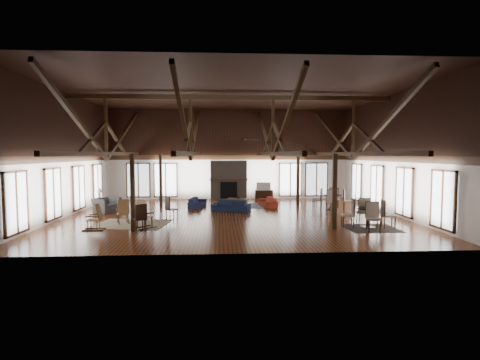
{
  "coord_description": "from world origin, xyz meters",
  "views": [
    {
      "loc": [
        -0.62,
        -18.21,
        3.04
      ],
      "look_at": [
        0.44,
        1.0,
        1.7
      ],
      "focal_mm": 28.0,
      "sensor_mm": 36.0,
      "label": 1
    }
  ],
  "objects": [
    {
      "name": "floor",
      "position": [
        0.0,
        0.0,
        0.0
      ],
      "size": [
        16.0,
        16.0,
        0.0
      ],
      "primitive_type": "plane",
      "color": "brown",
      "rests_on": "ground"
    },
    {
      "name": "coffee_table",
      "position": [
        0.43,
        3.28,
        0.41
      ],
      "size": [
        1.34,
        0.96,
        0.46
      ],
      "rotation": [
        0.0,
        0.0,
        -0.33
      ],
      "color": "brown",
      "rests_on": "floor"
    },
    {
      "name": "television",
      "position": [
        2.35,
        6.75,
        0.86
      ],
      "size": [
        0.95,
        0.2,
        0.54
      ],
      "primitive_type": "imported",
      "rotation": [
        0.0,
        0.0,
        -0.08
      ],
      "color": "#B2B2B2",
      "rests_on": "tv_console"
    },
    {
      "name": "cup_near",
      "position": [
        5.56,
        -3.24,
        0.87
      ],
      "size": [
        0.15,
        0.15,
        0.09
      ],
      "primitive_type": "imported",
      "rotation": [
        0.0,
        0.0,
        -0.43
      ],
      "color": "#B2B2B2",
      "rests_on": "cafe_table_near"
    },
    {
      "name": "ceiling_fan",
      "position": [
        0.5,
        -1.0,
        3.73
      ],
      "size": [
        1.6,
        1.6,
        0.75
      ],
      "color": "black",
      "rests_on": "roof_truss"
    },
    {
      "name": "wall_left",
      "position": [
        -8.0,
        0.0,
        3.0
      ],
      "size": [
        0.02,
        14.0,
        6.0
      ],
      "primitive_type": "cube",
      "color": "white",
      "rests_on": "floor"
    },
    {
      "name": "roof_truss",
      "position": [
        0.0,
        0.0,
        4.03
      ],
      "size": [
        15.6,
        14.07,
        3.14
      ],
      "color": "#321E0E",
      "rests_on": "wall_back"
    },
    {
      "name": "wall_back",
      "position": [
        0.0,
        7.0,
        3.0
      ],
      "size": [
        16.0,
        0.02,
        6.0
      ],
      "primitive_type": "cube",
      "color": "white",
      "rests_on": "floor"
    },
    {
      "name": "cafe_table_far",
      "position": [
        5.55,
        1.75,
        0.57
      ],
      "size": [
        2.19,
        2.19,
        1.13
      ],
      "rotation": [
        0.0,
        0.0,
        -0.42
      ],
      "color": "black",
      "rests_on": "floor"
    },
    {
      "name": "tv_console",
      "position": [
        2.38,
        6.75,
        0.3
      ],
      "size": [
        1.18,
        0.44,
        0.59
      ],
      "primitive_type": "cube",
      "color": "black",
      "rests_on": "floor"
    },
    {
      "name": "fireplace",
      "position": [
        0.0,
        6.67,
        1.29
      ],
      "size": [
        2.5,
        0.69,
        2.6
      ],
      "color": "brown",
      "rests_on": "floor"
    },
    {
      "name": "rug_navy",
      "position": [
        0.39,
        3.38,
        0.01
      ],
      "size": [
        3.07,
        2.42,
        0.01
      ],
      "primitive_type": "cube",
      "rotation": [
        0.0,
        0.0,
        0.09
      ],
      "color": "#1A1F49",
      "rests_on": "floor"
    },
    {
      "name": "post_grid",
      "position": [
        0.0,
        0.0,
        1.52
      ],
      "size": [
        8.16,
        7.16,
        3.05
      ],
      "color": "#321E0E",
      "rests_on": "floor"
    },
    {
      "name": "rocking_chair_a",
      "position": [
        -4.84,
        -1.69,
        0.5
      ],
      "size": [
        0.72,
        0.93,
        1.07
      ],
      "rotation": [
        0.0,
        0.0,
        0.39
      ],
      "color": "#9A693A",
      "rests_on": "floor"
    },
    {
      "name": "side_chair_b",
      "position": [
        -3.7,
        -3.63,
        0.65
      ],
      "size": [
        0.64,
        0.64,
        1.11
      ],
      "rotation": [
        0.0,
        0.0,
        0.54
      ],
      "color": "black",
      "rests_on": "floor"
    },
    {
      "name": "armchair",
      "position": [
        -6.48,
        1.41,
        0.38
      ],
      "size": [
        1.48,
        1.53,
        0.76
      ],
      "primitive_type": "imported",
      "rotation": [
        0.0,
        0.0,
        1.01
      ],
      "color": "#353538",
      "rests_on": "floor"
    },
    {
      "name": "cup_far",
      "position": [
        5.58,
        1.79,
        0.86
      ],
      "size": [
        0.11,
        0.11,
        0.09
      ],
      "primitive_type": "imported",
      "rotation": [
        0.0,
        0.0,
        -0.0
      ],
      "color": "#B2B2B2",
      "rests_on": "cafe_table_far"
    },
    {
      "name": "rocking_chair_c",
      "position": [
        -5.54,
        -3.12,
        0.5
      ],
      "size": [
        0.84,
        0.48,
        1.07
      ],
      "rotation": [
        0.0,
        0.0,
        1.6
      ],
      "color": "#9A693A",
      "rests_on": "floor"
    },
    {
      "name": "cafe_table_near",
      "position": [
        5.5,
        -3.24,
        0.57
      ],
      "size": [
        2.22,
        2.22,
        1.14
      ],
      "rotation": [
        0.0,
        0.0,
        -0.14
      ],
      "color": "black",
      "rests_on": "floor"
    },
    {
      "name": "sofa_orange",
      "position": [
        2.19,
        3.24,
        0.26
      ],
      "size": [
        1.87,
        0.94,
        0.52
      ],
      "primitive_type": "imported",
      "rotation": [
        0.0,
        0.0,
        -1.43
      ],
      "color": "maroon",
      "rests_on": "floor"
    },
    {
      "name": "side_table_lamp",
      "position": [
        -7.14,
        2.46,
        0.46
      ],
      "size": [
        0.48,
        0.48,
        1.22
      ],
      "color": "black",
      "rests_on": "floor"
    },
    {
      "name": "rug_dark",
      "position": [
        5.6,
        -3.39,
        0.01
      ],
      "size": [
        2.04,
        1.86,
        0.01
      ],
      "primitive_type": "cube",
      "rotation": [
        0.0,
        0.0,
        0.02
      ],
      "color": "black",
      "rests_on": "floor"
    },
    {
      "name": "wall_right",
      "position": [
        8.0,
        0.0,
        3.0
      ],
      "size": [
        0.02,
        14.0,
        6.0
      ],
      "primitive_type": "cube",
      "color": "white",
      "rests_on": "floor"
    },
    {
      "name": "vase",
      "position": [
        0.47,
        3.28,
        0.56
      ],
      "size": [
        0.21,
        0.21,
        0.2
      ],
      "primitive_type": "imported",
      "rotation": [
        0.0,
        0.0,
        0.11
      ],
      "color": "#B2B2B2",
      "rests_on": "coffee_table"
    },
    {
      "name": "sofa_navy_front",
      "position": [
        -0.02,
        1.38,
        0.29
      ],
      "size": [
        2.14,
        1.35,
        0.58
      ],
      "primitive_type": "imported",
      "rotation": [
        0.0,
        0.0,
        -0.31
      ],
      "color": "#141D38",
      "rests_on": "floor"
    },
    {
      "name": "rug_tan",
      "position": [
        -4.43,
        -1.93,
        0.01
      ],
      "size": [
        3.32,
        2.77,
        0.01
      ],
      "primitive_type": "cube",
      "rotation": [
        0.0,
        0.0,
        -0.13
      ],
      "color": "tan",
      "rests_on": "floor"
    },
    {
      "name": "side_chair_a",
      "position": [
        -2.91,
        -0.99,
        0.63
      ],
      "size": [
        0.63,
        0.63,
        1.08
      ],
      "rotation": [
        0.0,
        0.0,
        -0.97
      ],
      "color": "black",
      "rests_on": "floor"
    },
    {
      "name": "rocking_chair_b",
      "position": [
        -3.75,
        -2.96,
        0.55
      ],
      "size": [
        0.96,
        1.01,
        1.18
      ],
      "rotation": [
        0.0,
        0.0,
        -0.71
      ],
      "color": "#9A693A",
      "rests_on": "floor"
    },
    {
      "name": "wall_front",
      "position": [
        0.0,
        -7.0,
        3.0
      ],
      "size": [
        16.0,
        0.02,
        6.0
      ],
      "primitive_type": "cube",
      "color": "white",
      "rests_on": "floor"
    },
    {
      "name": "sofa_navy_left",
      "position": [
        -1.88,
        3.11,
        0.27
      ],
      "size": [
        1.94,
        1.0,
        0.54
      ],
      "primitive_type": "imported",
      "rotation": [
        0.0,
        0.0,
        1.42
      ],
      "color": "#161D3E",
      "rests_on": "floor"
    },
    {
      "name": "ceiling",
      "position": [
        0.0,
        0.0,
        6.0
      ],
      "size": [
        16.0,
        14.0,
        0.02
      ],
      "primitive_type": "cube",
      "color": "black",
      "rests_on": "wall_back"
    }
  ]
}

